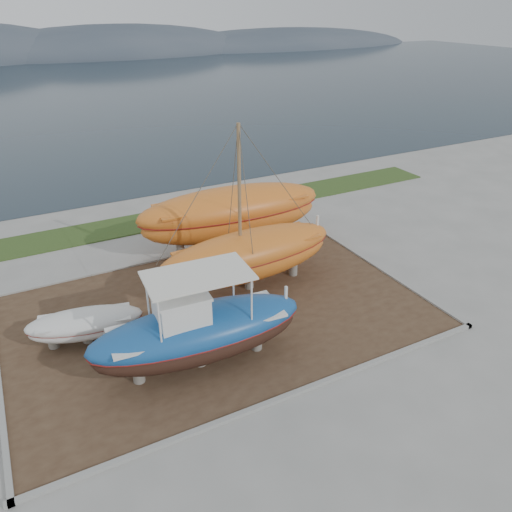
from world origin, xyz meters
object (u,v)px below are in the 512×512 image
orange_sailboat (249,211)px  white_dinghy (86,327)px  blue_caique (198,322)px  orange_bare_hull (232,219)px

orange_sailboat → white_dinghy: bearing=-177.1°
blue_caique → orange_sailboat: (4.29, 4.24, 2.04)m
white_dinghy → orange_sailboat: orange_sailboat is taller
blue_caique → white_dinghy: size_ratio=1.79×
orange_bare_hull → orange_sailboat: bearing=-101.8°
orange_sailboat → orange_bare_hull: (1.20, 4.40, -2.30)m
blue_caique → white_dinghy: bearing=139.1°
blue_caique → orange_bare_hull: size_ratio=0.78×
orange_sailboat → blue_caique: bearing=-137.6°
orange_sailboat → orange_bare_hull: bearing=72.5°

